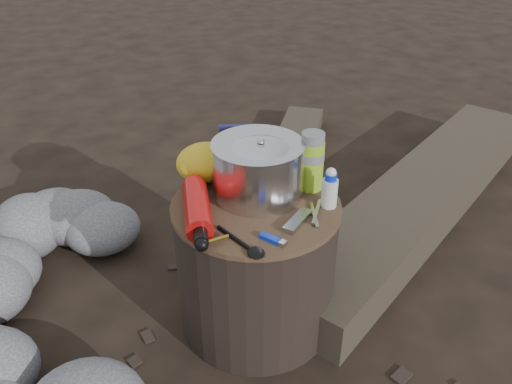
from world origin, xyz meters
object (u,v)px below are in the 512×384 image
object	(u,v)px
stump	(256,264)
fuel_bottle	(197,208)
travel_mug	(268,157)
thermos	(312,161)
camping_pot	(260,170)
log_main	(423,196)

from	to	relation	value
stump	fuel_bottle	bearing A→B (deg)	-170.16
stump	travel_mug	bearing A→B (deg)	61.64
stump	fuel_bottle	size ratio (longest dim) A/B	1.62
fuel_bottle	thermos	world-z (taller)	thermos
camping_pot	fuel_bottle	bearing A→B (deg)	-162.12
log_main	camping_pot	size ratio (longest dim) A/B	10.63
fuel_bottle	stump	bearing A→B (deg)	16.65
log_main	thermos	size ratio (longest dim) A/B	10.71
camping_pot	thermos	distance (m)	0.16
travel_mug	thermos	bearing A→B (deg)	-50.56
stump	thermos	xyz separation A→B (m)	(0.18, 0.04, 0.31)
camping_pot	fuel_bottle	world-z (taller)	camping_pot
fuel_bottle	travel_mug	distance (m)	0.32
log_main	thermos	distance (m)	0.89
stump	thermos	distance (m)	0.36
fuel_bottle	travel_mug	size ratio (longest dim) A/B	2.61
fuel_bottle	log_main	bearing A→B (deg)	29.81
fuel_bottle	thermos	size ratio (longest dim) A/B	1.69
log_main	travel_mug	world-z (taller)	travel_mug
camping_pot	travel_mug	size ratio (longest dim) A/B	1.56
camping_pot	stump	bearing A→B (deg)	-124.37
log_main	camping_pot	distance (m)	1.01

